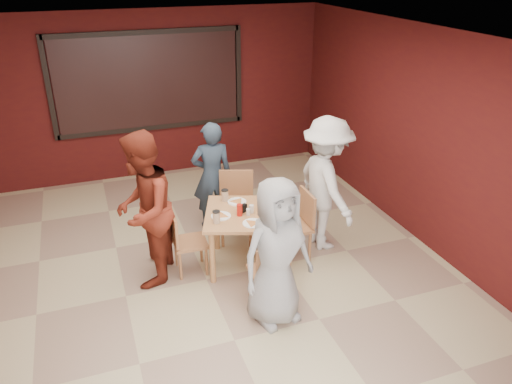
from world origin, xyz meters
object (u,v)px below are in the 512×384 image
object	(u,v)px
chair_left	(184,239)
chair_right	(298,221)
diner_back	(212,176)
diner_left	(143,210)
chair_back	(236,202)
diner_front	(277,253)
diner_right	(326,184)
chair_front	(270,271)
dining_table	(245,219)

from	to	relation	value
chair_left	chair_right	world-z (taller)	chair_right
diner_back	diner_left	distance (m)	1.48
chair_back	diner_front	xyz separation A→B (m)	(-0.14, -1.77, 0.28)
diner_front	diner_right	bearing A→B (deg)	33.36
diner_front	diner_left	bearing A→B (deg)	122.03
chair_back	diner_back	world-z (taller)	diner_back
diner_right	chair_front	bearing A→B (deg)	128.69
chair_left	diner_back	world-z (taller)	diner_back
chair_front	diner_front	xyz separation A→B (m)	(-0.01, -0.21, 0.36)
chair_left	chair_right	bearing A→B (deg)	-5.57
chair_left	diner_front	bearing A→B (deg)	-58.66
diner_back	chair_front	bearing A→B (deg)	99.30
chair_right	diner_back	xyz separation A→B (m)	(-0.80, 1.16, 0.27)
dining_table	diner_front	xyz separation A→B (m)	(-0.02, -1.08, 0.17)
chair_front	diner_left	xyz separation A→B (m)	(-1.18, 0.98, 0.47)
dining_table	diner_front	bearing A→B (deg)	-90.96
chair_back	chair_left	distance (m)	1.04
chair_right	diner_left	distance (m)	1.93
chair_back	diner_left	distance (m)	1.47
chair_right	diner_left	bearing A→B (deg)	175.40
diner_back	chair_left	bearing A→B (deg)	64.47
dining_table	chair_right	distance (m)	0.71
chair_front	chair_right	xyz separation A→B (m)	(0.70, 0.83, 0.05)
chair_left	chair_right	xyz separation A→B (m)	(1.43, -0.14, 0.05)
chair_right	diner_right	xyz separation A→B (m)	(0.45, 0.15, 0.38)
diner_right	diner_back	bearing A→B (deg)	49.36
chair_left	diner_right	xyz separation A→B (m)	(1.89, 0.01, 0.43)
chair_left	diner_left	bearing A→B (deg)	178.58
diner_right	chair_right	bearing A→B (deg)	106.83
dining_table	chair_back	xyz separation A→B (m)	(0.12, 0.70, -0.12)
dining_table	chair_back	bearing A→B (deg)	80.42
dining_table	chair_right	world-z (taller)	chair_right
chair_left	chair_right	distance (m)	1.44
chair_right	chair_left	bearing A→B (deg)	174.43
chair_front	diner_right	size ratio (longest dim) A/B	0.45
chair_front	diner_back	bearing A→B (deg)	92.72
dining_table	diner_left	world-z (taller)	diner_left
chair_back	chair_left	bearing A→B (deg)	-145.11
diner_front	diner_back	bearing A→B (deg)	79.84
dining_table	chair_left	bearing A→B (deg)	172.13
dining_table	diner_left	size ratio (longest dim) A/B	0.65
dining_table	diner_back	xyz separation A→B (m)	(-0.10, 1.12, 0.13)
chair_front	chair_back	world-z (taller)	chair_back
dining_table	chair_right	bearing A→B (deg)	-3.14
chair_left	diner_front	distance (m)	1.43
chair_front	chair_right	world-z (taller)	chair_right
chair_right	diner_back	world-z (taller)	diner_back
chair_left	dining_table	bearing A→B (deg)	-7.87
diner_left	diner_right	distance (m)	2.33
chair_left	diner_back	distance (m)	1.24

